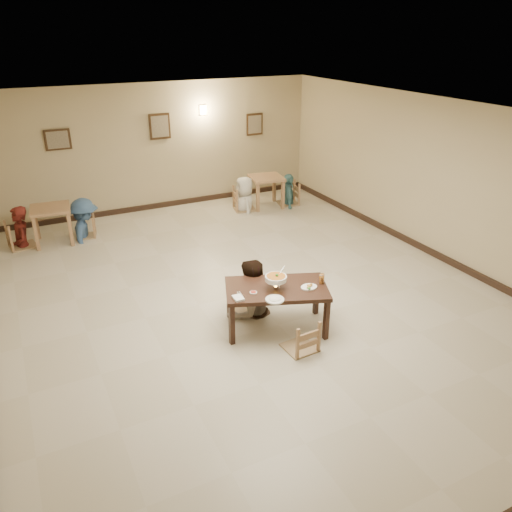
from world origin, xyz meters
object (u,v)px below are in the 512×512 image
main_diner (250,261)px  bg_chair_ll (18,223)px  chair_near (301,321)px  bg_chair_lr (84,218)px  bg_chair_rl (244,188)px  bg_diner_b (81,199)px  drink_glass (322,279)px  bg_diner_a (15,207)px  bg_table_right (266,182)px  main_table (277,292)px  bg_diner_c (244,177)px  bg_table_left (51,214)px  curry_warmer (276,278)px  bg_chair_rr (288,184)px  bg_diner_d (289,174)px  chair_far (248,283)px

main_diner → bg_chair_ll: bearing=-68.0°
chair_near → bg_chair_lr: size_ratio=1.06×
bg_chair_rl → bg_diner_b: (-3.82, -0.05, 0.31)m
drink_glass → bg_diner_b: size_ratio=0.09×
bg_diner_a → bg_diner_b: bearing=83.0°
bg_table_right → bg_diner_a: 5.69m
main_table → bg_diner_a: (-3.23, 5.02, 0.24)m
bg_diner_a → main_diner: bearing=29.1°
bg_chair_ll → bg_diner_c: (5.09, 0.02, 0.30)m
bg_chair_lr → bg_chair_ll: bearing=-78.6°
bg_table_left → bg_chair_rl: (4.46, 0.08, -0.10)m
main_diner → bg_chair_lr: main_diner is taller
bg_chair_lr → bg_diner_c: (3.82, 0.05, 0.40)m
bg_chair_lr → bg_diner_a: bearing=-78.6°
main_table → main_diner: main_diner is taller
curry_warmer → bg_diner_b: bg_diner_b is taller
curry_warmer → bg_diner_c: 5.42m
bg_diner_a → bg_table_right: bearing=84.1°
bg_diner_c → bg_chair_rr: bearing=93.9°
bg_chair_lr → bg_diner_d: size_ratio=0.55×
curry_warmer → chair_far: bearing=99.7°
bg_table_right → bg_diner_a: size_ratio=0.51×
bg_table_left → bg_table_right: 5.05m
chair_near → bg_diner_a: bearing=-63.2°
bg_diner_c → bg_chair_rl: bearing=98.6°
bg_diner_d → bg_diner_b: bearing=110.8°
bg_chair_rl → bg_diner_d: 1.21m
main_table → bg_diner_d: bearing=79.5°
bg_diner_c → chair_far: bearing=-16.1°
bg_chair_lr → drink_glass: bearing=39.3°
bg_chair_ll → bg_chair_rr: bg_chair_rr is taller
bg_table_left → bg_diner_a: bearing=174.6°
drink_glass → bg_diner_d: (2.39, 5.14, 0.02)m
chair_far → bg_table_right: chair_far is taller
bg_diner_b → chair_far: bearing=-141.4°
drink_glass → bg_diner_c: 5.37m
bg_table_right → bg_chair_lr: (-4.42, -0.02, -0.20)m
bg_table_left → bg_chair_lr: (0.63, 0.04, -0.21)m
main_diner → chair_far: bearing=-94.7°
chair_far → bg_table_left: 4.95m
drink_glass → bg_chair_rl: 5.38m
drink_glass → bg_table_left: (-3.25, 5.15, -0.13)m
main_table → drink_glass: drink_glass is taller
chair_far → bg_diner_d: size_ratio=0.62×
bg_chair_rl → bg_table_right: bearing=-79.7°
chair_near → bg_table_left: chair_near is taller
bg_chair_rl → bg_chair_rr: bearing=-82.0°
bg_chair_lr → bg_diner_d: 5.02m
bg_table_left → bg_chair_rl: size_ratio=0.78×
curry_warmer → bg_chair_lr: (-1.93, 5.03, -0.43)m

